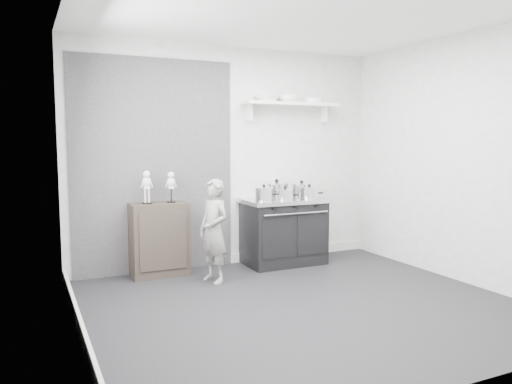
{
  "coord_description": "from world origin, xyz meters",
  "views": [
    {
      "loc": [
        -2.36,
        -3.98,
        1.56
      ],
      "look_at": [
        -0.03,
        0.95,
        0.99
      ],
      "focal_mm": 35.0,
      "sensor_mm": 36.0,
      "label": 1
    }
  ],
  "objects": [
    {
      "name": "ground",
      "position": [
        0.0,
        0.0,
        0.0
      ],
      "size": [
        4.0,
        4.0,
        0.0
      ],
      "primitive_type": "plane",
      "color": "black",
      "rests_on": "ground"
    },
    {
      "name": "room_shell",
      "position": [
        -0.09,
        0.15,
        1.64
      ],
      "size": [
        4.02,
        3.62,
        2.71
      ],
      "color": "#A8A8A5",
      "rests_on": "ground"
    },
    {
      "name": "wall_shelf",
      "position": [
        0.8,
        1.68,
        2.01
      ],
      "size": [
        1.3,
        0.26,
        0.24
      ],
      "color": "silver",
      "rests_on": "room_shell"
    },
    {
      "name": "stove",
      "position": [
        0.6,
        1.48,
        0.42
      ],
      "size": [
        1.03,
        0.65,
        0.83
      ],
      "color": "black",
      "rests_on": "ground"
    },
    {
      "name": "side_cabinet",
      "position": [
        -0.96,
        1.61,
        0.42
      ],
      "size": [
        0.65,
        0.38,
        0.84
      ],
      "primitive_type": "cube",
      "color": "black",
      "rests_on": "ground"
    },
    {
      "name": "child",
      "position": [
        -0.48,
        1.08,
        0.57
      ],
      "size": [
        0.39,
        0.48,
        1.14
      ],
      "primitive_type": "imported",
      "rotation": [
        0.0,
        0.0,
        -1.25
      ],
      "color": "gray",
      "rests_on": "ground"
    },
    {
      "name": "pot_front_left",
      "position": [
        0.27,
        1.36,
        0.91
      ],
      "size": [
        0.31,
        0.22,
        0.2
      ],
      "color": "silver",
      "rests_on": "stove"
    },
    {
      "name": "pot_back_left",
      "position": [
        0.57,
        1.61,
        0.92
      ],
      "size": [
        0.38,
        0.29,
        0.24
      ],
      "color": "silver",
      "rests_on": "stove"
    },
    {
      "name": "pot_back_right",
      "position": [
        0.91,
        1.56,
        0.92
      ],
      "size": [
        0.35,
        0.27,
        0.21
      ],
      "color": "silver",
      "rests_on": "stove"
    },
    {
      "name": "pot_front_right",
      "position": [
        0.87,
        1.32,
        0.9
      ],
      "size": [
        0.31,
        0.22,
        0.18
      ],
      "color": "silver",
      "rests_on": "stove"
    },
    {
      "name": "pot_front_center",
      "position": [
        0.52,
        1.31,
        0.9
      ],
      "size": [
        0.29,
        0.2,
        0.17
      ],
      "color": "silver",
      "rests_on": "stove"
    },
    {
      "name": "skeleton_full",
      "position": [
        -1.09,
        1.61,
        1.06
      ],
      "size": [
        0.12,
        0.08,
        0.43
      ],
      "primitive_type": null,
      "color": "beige",
      "rests_on": "side_cabinet"
    },
    {
      "name": "skeleton_torso",
      "position": [
        -0.81,
        1.61,
        1.04
      ],
      "size": [
        0.11,
        0.07,
        0.41
      ],
      "primitive_type": null,
      "color": "beige",
      "rests_on": "side_cabinet"
    },
    {
      "name": "bowl_large",
      "position": [
        0.46,
        1.67,
        2.08
      ],
      "size": [
        0.29,
        0.29,
        0.07
      ],
      "primitive_type": "imported",
      "color": "white",
      "rests_on": "wall_shelf"
    },
    {
      "name": "bowl_small",
      "position": [
        0.76,
        1.67,
        2.08
      ],
      "size": [
        0.27,
        0.27,
        0.08
      ],
      "primitive_type": "imported",
      "color": "white",
      "rests_on": "wall_shelf"
    },
    {
      "name": "plate_stack",
      "position": [
        1.13,
        1.67,
        2.07
      ],
      "size": [
        0.25,
        0.25,
        0.06
      ],
      "primitive_type": "cylinder",
      "color": "silver",
      "rests_on": "wall_shelf"
    }
  ]
}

